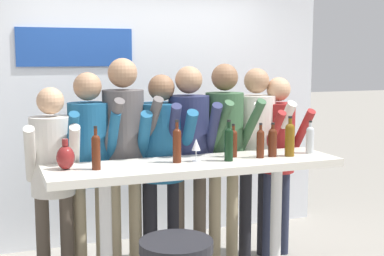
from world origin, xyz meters
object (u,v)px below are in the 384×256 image
Objects in this scene: tasting_table at (196,184)px; person_rightmost at (278,145)px; wine_bottle_7 at (96,150)px; person_center_left at (124,142)px; decorative_vase at (66,157)px; person_left at (89,153)px; wine_glass_0 at (196,145)px; wine_bottle_3 at (310,138)px; wine_bottle_1 at (273,141)px; person_center at (162,152)px; wine_bottle_0 at (260,142)px; person_far_right at (256,141)px; wine_bottle_2 at (177,143)px; wine_bottle_5 at (229,142)px; wine_bottle_4 at (290,138)px; wine_bottle_6 at (233,142)px; person_center_right at (189,145)px; person_right at (225,140)px; person_far_left at (53,166)px.

person_rightmost is (1.00, 0.50, 0.16)m from tasting_table.
person_center_left is at bearing 57.78° from wine_bottle_7.
decorative_vase is at bearing -169.46° from person_rightmost.
person_left reaches higher than wine_glass_0.
wine_bottle_3 is (0.02, -0.49, 0.13)m from person_rightmost.
person_center is at bearing 146.88° from wine_bottle_1.
wine_bottle_0 is 1.02× the size of wine_bottle_1.
person_far_right is 6.44× the size of wine_bottle_3.
wine_bottle_7 is 0.22m from decorative_vase.
person_center_left is 1.11m from wine_bottle_0.
wine_bottle_2 is at bearing -39.59° from person_left.
person_center is at bearing 123.68° from wine_bottle_5.
wine_bottle_5 is 0.25m from wine_glass_0.
wine_bottle_4 reaches higher than wine_glass_0.
tasting_table is 1.30× the size of person_far_right.
wine_bottle_7 reaches higher than wine_bottle_6.
wine_bottle_5 is (0.39, -0.08, -0.00)m from wine_bottle_2.
wine_bottle_1 is at bearing -27.94° from person_center.
wine_bottle_6 is at bearing 149.21° from wine_bottle_0.
tasting_table is 0.54m from person_center.
person_rightmost is at bearing 26.27° from wine_glass_0.
person_center_right reaches higher than person_far_right.
wine_bottle_2 is (-0.94, -0.52, 0.11)m from person_far_right.
person_center_left is 1.35m from wine_bottle_4.
wine_bottle_6 is (0.24, -0.38, 0.07)m from person_center_right.
wine_bottle_2 is (-0.03, -0.46, 0.15)m from person_center.
person_rightmost is at bearing -16.29° from person_far_right.
person_center_right is 6.65× the size of wine_bottle_6.
wine_bottle_4 reaches higher than wine_bottle_1.
wine_bottle_6 is (-0.45, -0.46, 0.09)m from person_far_right.
wine_bottle_4 is 0.79m from wine_glass_0.
tasting_table is 8.36× the size of wine_bottle_3.
wine_bottle_5 is at bearing -174.37° from wine_bottle_0.
decorative_vase is at bearing -119.38° from person_left.
wine_bottle_2 is (0.29, -0.48, 0.04)m from person_center_left.
wine_bottle_2 reaches higher than wine_bottle_7.
wine_bottle_3 reaches higher than wine_bottle_6.
wine_bottle_7 is (-1.30, 0.01, 0.01)m from wine_bottle_0.
person_right is 5.74× the size of wine_bottle_7.
wine_bottle_2 is 1.16m from wine_bottle_3.
person_left is 5.54× the size of wine_bottle_7.
wine_bottle_4 reaches higher than decorative_vase.
person_center reaches higher than person_rightmost.
wine_bottle_6 is at bearing 53.52° from wine_bottle_5.
wine_bottle_5 reaches higher than tasting_table.
wine_bottle_3 is at bearing -27.09° from person_center_left.
wine_bottle_7 is 1.42× the size of decorative_vase.
person_center_left is 0.89m from person_right.
person_center_left reaches higher than person_far_left.
person_left reaches higher than wine_bottle_1.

